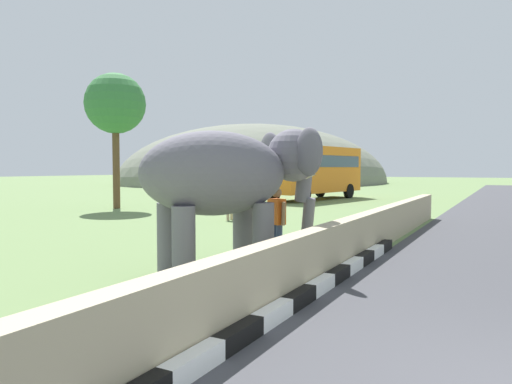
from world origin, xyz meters
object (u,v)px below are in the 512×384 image
(elephant, at_px, (232,176))
(person_handler, at_px, (277,220))
(bus_orange, at_px, (313,168))
(cow_near, at_px, (241,199))

(elephant, distance_m, person_handler, 1.72)
(elephant, distance_m, bus_orange, 22.14)
(person_handler, bearing_deg, elephant, 164.82)
(person_handler, xyz_separation_m, cow_near, (6.62, 4.80, -0.06))
(bus_orange, xyz_separation_m, cow_near, (-13.18, -2.13, -1.21))
(elephant, relative_size, bus_orange, 0.44)
(elephant, height_order, person_handler, elephant)
(bus_orange, bearing_deg, person_handler, -160.70)
(elephant, xyz_separation_m, cow_near, (7.97, 4.43, -1.07))
(elephant, bearing_deg, cow_near, 29.10)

